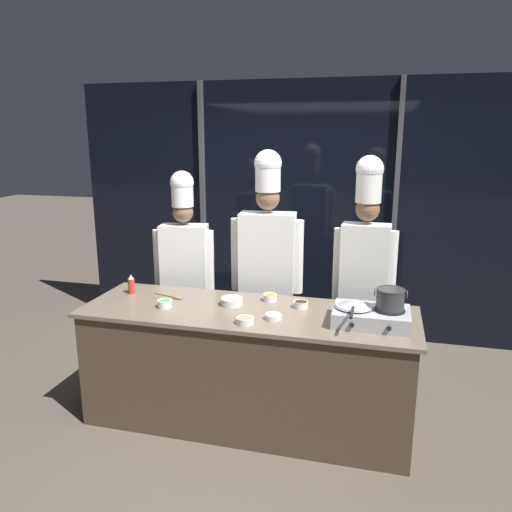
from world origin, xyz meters
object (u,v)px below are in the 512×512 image
prep_bowl_mushrooms (245,320)px  chef_line (365,257)px  prep_bowl_onion (232,301)px  prep_bowl_bean_sprouts (273,316)px  frying_pan (354,303)px  prep_bowl_carrots (270,297)px  portable_stove (371,316)px  chef_sous (267,253)px  chef_head (185,258)px  serving_spoon_slotted (174,297)px  squeeze_bottle_chili (131,285)px  prep_bowl_scallions (165,303)px  prep_bowl_soy_glaze (301,304)px  stock_pot (390,299)px

prep_bowl_mushrooms → chef_line: 1.24m
prep_bowl_onion → prep_bowl_bean_sprouts: bearing=-30.1°
frying_pan → prep_bowl_carrots: bearing=155.3°
portable_stove → chef_sous: (-0.90, 0.73, 0.22)m
prep_bowl_onion → chef_head: 0.89m
portable_stove → serving_spoon_slotted: bearing=173.2°
prep_bowl_mushrooms → chef_line: chef_line is taller
frying_pan → squeeze_bottle_chili: size_ratio=2.88×
prep_bowl_scallions → chef_head: 0.82m
prep_bowl_onion → prep_bowl_soy_glaze: 0.52m
prep_bowl_onion → prep_bowl_mushrooms: bearing=-59.6°
portable_stove → prep_bowl_scallions: bearing=-178.3°
portable_stove → squeeze_bottle_chili: size_ratio=3.24×
prep_bowl_carrots → serving_spoon_slotted: bearing=-171.2°
prep_bowl_carrots → prep_bowl_soy_glaze: 0.27m
portable_stove → prep_bowl_bean_sprouts: size_ratio=4.35×
prep_bowl_carrots → prep_bowl_soy_glaze: prep_bowl_carrots is taller
stock_pot → prep_bowl_scallions: size_ratio=1.98×
chef_sous → frying_pan: bearing=131.9°
frying_pan → prep_bowl_onion: frying_pan is taller
prep_bowl_scallions → prep_bowl_mushrooms: prep_bowl_scallions is taller
prep_bowl_soy_glaze → frying_pan: bearing=-27.3°
serving_spoon_slotted → chef_sous: bearing=41.5°
stock_pot → prep_bowl_onion: stock_pot is taller
portable_stove → frying_pan: (-0.12, -0.00, 0.08)m
prep_bowl_carrots → chef_head: 1.01m
prep_bowl_soy_glaze → chef_head: (-1.15, 0.54, 0.15)m
prep_bowl_scallions → chef_sous: 1.01m
squeeze_bottle_chili → prep_bowl_onion: bearing=-4.1°
frying_pan → prep_bowl_mushrooms: (-0.71, -0.21, -0.11)m
portable_stove → chef_head: (-1.66, 0.74, 0.12)m
prep_bowl_onion → chef_sous: bearing=77.6°
prep_bowl_soy_glaze → chef_line: (0.43, 0.54, 0.26)m
prep_bowl_carrots → chef_head: (-0.89, 0.45, 0.15)m
frying_pan → prep_bowl_soy_glaze: size_ratio=4.10×
frying_pan → prep_bowl_mushrooms: 0.75m
frying_pan → prep_bowl_soy_glaze: frying_pan is taller
prep_bowl_carrots → chef_head: size_ratio=0.06×
prep_bowl_mushrooms → prep_bowl_onion: bearing=120.4°
frying_pan → squeeze_bottle_chili: (-1.78, 0.20, -0.06)m
squeeze_bottle_chili → chef_head: (0.24, 0.55, 0.10)m
prep_bowl_scallions → prep_bowl_soy_glaze: 1.01m
frying_pan → serving_spoon_slotted: frying_pan is taller
frying_pan → prep_bowl_onion: (-0.91, 0.14, -0.11)m
prep_bowl_bean_sprouts → serving_spoon_slotted: (-0.86, 0.26, -0.02)m
prep_bowl_onion → portable_stove: bearing=-7.2°
frying_pan → squeeze_bottle_chili: frying_pan is taller
stock_pot → portable_stove: bearing=-179.9°
frying_pan → chef_line: (0.03, 0.75, 0.15)m
squeeze_bottle_chili → prep_bowl_soy_glaze: size_ratio=1.42×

